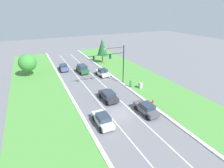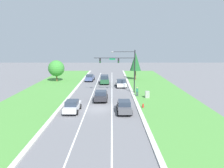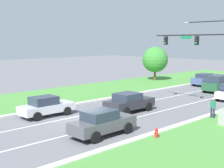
{
  "view_description": "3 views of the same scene",
  "coord_description": "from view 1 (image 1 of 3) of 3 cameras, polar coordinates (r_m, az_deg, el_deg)",
  "views": [
    {
      "loc": [
        -11.1,
        -19.83,
        14.83
      ],
      "look_at": [
        1.39,
        6.15,
        2.24
      ],
      "focal_mm": 28.0,
      "sensor_mm": 36.0,
      "label": 1
    },
    {
      "loc": [
        1.82,
        -29.92,
        9.09
      ],
      "look_at": [
        1.92,
        5.61,
        2.61
      ],
      "focal_mm": 35.0,
      "sensor_mm": 36.0,
      "label": 2
    },
    {
      "loc": [
        17.91,
        -14.7,
        6.05
      ],
      "look_at": [
        -0.24,
        2.89,
        2.58
      ],
      "focal_mm": 50.0,
      "sensor_mm": 36.0,
      "label": 3
    }
  ],
  "objects": [
    {
      "name": "charcoal_sedan",
      "position": [
        30.33,
        -1.18,
        -3.83
      ],
      "size": [
        2.16,
        4.58,
        1.67
      ],
      "rotation": [
        0.0,
        0.0,
        0.0
      ],
      "color": "#28282D",
      "rests_on": "ground_plane"
    },
    {
      "name": "ground_plane",
      "position": [
        27.13,
        3.01,
        -9.58
      ],
      "size": [
        160.0,
        160.0,
        0.0
      ],
      "primitive_type": "plane",
      "color": "slate"
    },
    {
      "name": "oak_near_left_tree",
      "position": [
        44.74,
        -25.88,
        6.24
      ],
      "size": [
        3.94,
        3.94,
        5.25
      ],
      "color": "brown",
      "rests_on": "ground_plane"
    },
    {
      "name": "utility_cabinet",
      "position": [
        35.31,
        9.31,
        -0.49
      ],
      "size": [
        0.7,
        0.6,
        1.22
      ],
      "color": "#9E9E99",
      "rests_on": "ground_plane"
    },
    {
      "name": "white_sedan",
      "position": [
        41.44,
        -3.1,
        3.83
      ],
      "size": [
        2.33,
        4.22,
        1.7
      ],
      "rotation": [
        0.0,
        0.0,
        0.06
      ],
      "color": "white",
      "rests_on": "ground_plane"
    },
    {
      "name": "conifer_near_right_tree",
      "position": [
        50.52,
        -3.2,
        11.98
      ],
      "size": [
        2.82,
        2.82,
        6.98
      ],
      "color": "brown",
      "rests_on": "ground_plane"
    },
    {
      "name": "lane_stripe_inner_left",
      "position": [
        26.45,
        -0.48,
        -10.51
      ],
      "size": [
        0.14,
        81.0,
        0.01
      ],
      "color": "white",
      "rests_on": "ground_plane"
    },
    {
      "name": "curb_strip_right",
      "position": [
        29.86,
        12.66,
        -6.66
      ],
      "size": [
        0.5,
        90.0,
        0.15
      ],
      "color": "beige",
      "rests_on": "ground_plane"
    },
    {
      "name": "forest_suv",
      "position": [
        43.95,
        -9.67,
        4.93
      ],
      "size": [
        2.27,
        4.72,
        2.01
      ],
      "rotation": [
        0.0,
        0.0,
        0.04
      ],
      "color": "#235633",
      "rests_on": "ground_plane"
    },
    {
      "name": "lane_stripe_inner_right",
      "position": [
        27.92,
        6.3,
        -8.65
      ],
      "size": [
        0.14,
        81.0,
        0.01
      ],
      "color": "white",
      "rests_on": "ground_plane"
    },
    {
      "name": "grass_verge_right",
      "position": [
        33.1,
        19.89,
        -4.48
      ],
      "size": [
        10.0,
        90.0,
        0.08
      ],
      "color": "#4C8E3D",
      "rests_on": "ground_plane"
    },
    {
      "name": "traffic_signal_mast",
      "position": [
        34.96,
        0.71,
        7.88
      ],
      "size": [
        7.61,
        0.41,
        8.07
      ],
      "color": "black",
      "rests_on": "ground_plane"
    },
    {
      "name": "graphite_sedan",
      "position": [
        27.21,
        11.11,
        -7.79
      ],
      "size": [
        1.98,
        4.64,
        1.7
      ],
      "rotation": [
        0.0,
        0.0,
        0.01
      ],
      "color": "#4C4C51",
      "rests_on": "ground_plane"
    },
    {
      "name": "pedestrian",
      "position": [
        35.32,
        6.05,
        0.29
      ],
      "size": [
        0.43,
        0.32,
        1.69
      ],
      "rotation": [
        0.0,
        0.0,
        2.86
      ],
      "color": "#232842",
      "rests_on": "ground_plane"
    },
    {
      "name": "grass_verge_left",
      "position": [
        24.74,
        -20.62,
        -14.91
      ],
      "size": [
        10.0,
        90.0,
        0.08
      ],
      "color": "#4C8E3D",
      "rests_on": "ground_plane"
    },
    {
      "name": "slate_blue_sedan",
      "position": [
        46.76,
        -15.49,
        5.32
      ],
      "size": [
        2.17,
        4.62,
        1.67
      ],
      "rotation": [
        0.0,
        0.0,
        -0.05
      ],
      "color": "#475684",
      "rests_on": "ground_plane"
    },
    {
      "name": "fire_hydrant",
      "position": [
        30.38,
        13.18,
        -5.58
      ],
      "size": [
        0.34,
        0.2,
        0.7
      ],
      "color": "red",
      "rests_on": "ground_plane"
    },
    {
      "name": "silver_sedan",
      "position": [
        24.39,
        -3.0,
        -11.47
      ],
      "size": [
        1.99,
        4.5,
        1.65
      ],
      "rotation": [
        0.0,
        0.0,
        -0.01
      ],
      "color": "silver",
      "rests_on": "ground_plane"
    },
    {
      "name": "curb_strip_left",
      "position": [
        25.31,
        -8.57,
        -12.38
      ],
      "size": [
        0.5,
        90.0,
        0.15
      ],
      "color": "beige",
      "rests_on": "ground_plane"
    }
  ]
}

